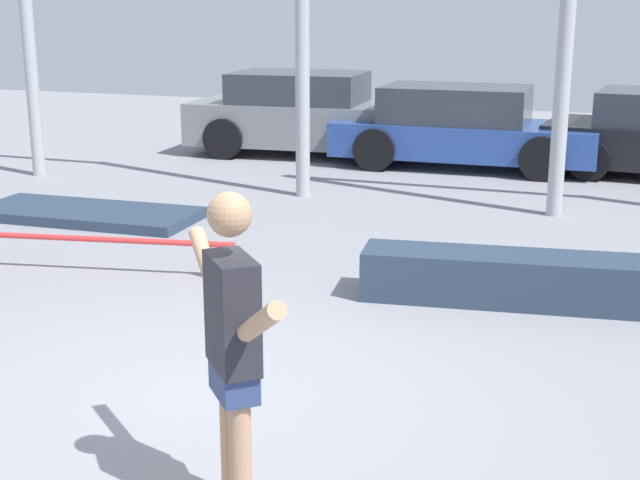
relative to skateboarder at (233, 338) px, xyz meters
name	(u,v)px	position (x,y,z in m)	size (l,w,h in m)	color
ground_plane	(198,402)	(-0.83, 1.12, -1.00)	(36.00, 36.00, 0.00)	gray
skateboarder	(233,338)	(0.00, 0.00, 0.00)	(1.06, 1.18, 1.77)	tan
grind_box	(523,279)	(1.01, 4.01, -0.77)	(2.94, 0.59, 0.46)	#28384C
manual_pad	(87,214)	(-4.67, 5.46, -0.93)	(2.86, 1.15, 0.13)	#28384C
grind_rail	(86,243)	(-3.33, 3.49, -0.69)	(3.09, 0.65, 0.38)	red
parked_car_grey	(306,115)	(-3.81, 11.05, -0.28)	(4.29, 2.25, 1.46)	slate
parked_car_blue	(462,128)	(-0.92, 10.74, -0.35)	(4.33, 1.95, 1.34)	#284793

